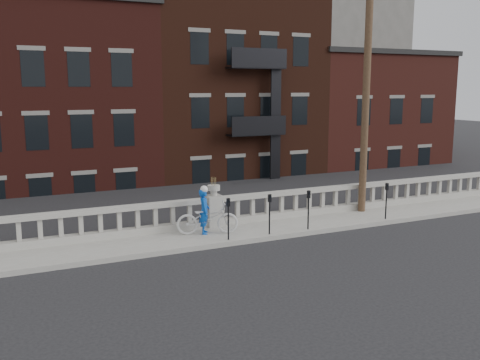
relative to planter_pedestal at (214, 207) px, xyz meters
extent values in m
plane|color=black|center=(0.00, -3.95, -0.83)|extent=(120.00, 120.00, 0.00)
cube|color=gray|center=(0.00, -0.95, -0.76)|extent=(32.00, 2.20, 0.15)
cube|color=gray|center=(0.00, 0.00, -0.56)|extent=(28.00, 0.34, 0.25)
cube|color=gray|center=(0.00, 0.00, 0.27)|extent=(28.00, 0.34, 0.16)
cube|color=gray|center=(0.00, 0.00, -0.13)|extent=(0.55, 0.55, 1.10)
cylinder|color=gray|center=(0.00, 0.00, 0.52)|extent=(0.24, 0.24, 0.20)
cylinder|color=gray|center=(0.00, 0.00, 0.70)|extent=(0.44, 0.44, 0.18)
cube|color=#605E59|center=(0.00, 0.35, -3.26)|extent=(36.00, 0.50, 5.15)
cube|color=black|center=(0.00, 22.00, -6.08)|extent=(80.00, 44.00, 0.50)
cube|color=#595651|center=(-2.00, 4.50, -3.83)|extent=(16.00, 7.00, 4.00)
cube|color=#595651|center=(22.00, 29.00, 3.17)|extent=(14.00, 14.00, 18.00)
cube|color=#3F1612|center=(-4.00, 16.00, 1.17)|extent=(10.00, 14.00, 14.00)
cube|color=black|center=(-4.00, 16.00, 8.32)|extent=(10.30, 14.30, 0.30)
cube|color=#35170E|center=(6.00, 16.00, 1.92)|extent=(10.00, 14.00, 15.50)
cube|color=#501E18|center=(16.00, 16.00, 0.17)|extent=(10.00, 14.00, 12.00)
cube|color=black|center=(16.00, 16.00, 6.32)|extent=(10.30, 14.30, 0.30)
cylinder|color=#422D1E|center=(6.20, -0.35, 4.32)|extent=(0.28, 0.28, 10.00)
cylinder|color=black|center=(-0.25, -1.80, -0.13)|extent=(0.05, 0.05, 1.10)
cube|color=black|center=(-0.25, -1.80, 0.55)|extent=(0.10, 0.08, 0.26)
cube|color=black|center=(-0.25, -1.85, 0.59)|extent=(0.06, 0.01, 0.08)
cylinder|color=black|center=(1.25, -1.80, -0.13)|extent=(0.05, 0.05, 1.10)
cube|color=black|center=(1.25, -1.80, 0.55)|extent=(0.10, 0.08, 0.26)
cube|color=black|center=(1.25, -1.85, 0.59)|extent=(0.06, 0.01, 0.08)
cylinder|color=black|center=(2.77, -1.80, -0.13)|extent=(0.05, 0.05, 1.10)
cube|color=black|center=(2.77, -1.80, 0.55)|extent=(0.10, 0.08, 0.26)
cube|color=black|center=(2.77, -1.85, 0.59)|extent=(0.06, 0.01, 0.08)
cylinder|color=black|center=(6.18, -1.80, -0.13)|extent=(0.05, 0.05, 1.10)
cube|color=black|center=(6.18, -1.80, 0.55)|extent=(0.10, 0.08, 0.26)
cube|color=black|center=(6.18, -1.85, 0.59)|extent=(0.06, 0.01, 0.08)
imported|color=beige|center=(-0.59, -0.87, -0.14)|extent=(2.17, 1.28, 1.08)
imported|color=#0B46B1|center=(-0.67, -0.77, 0.08)|extent=(0.54, 0.65, 1.53)
camera|label=1|loc=(-7.02, -17.02, 4.16)|focal=40.00mm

